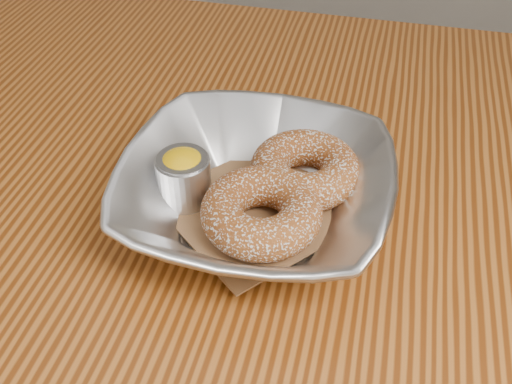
% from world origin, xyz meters
% --- Properties ---
extents(table, '(1.20, 0.80, 0.75)m').
position_xyz_m(table, '(0.00, 0.00, 0.65)').
color(table, brown).
rests_on(table, ground_plane).
extents(serving_bowl, '(0.24, 0.24, 0.06)m').
position_xyz_m(serving_bowl, '(0.05, -0.04, 0.78)').
color(serving_bowl, silver).
rests_on(serving_bowl, table).
extents(parchment, '(0.20, 0.20, 0.00)m').
position_xyz_m(parchment, '(0.05, -0.04, 0.76)').
color(parchment, brown).
rests_on(parchment, table).
extents(donut_back, '(0.11, 0.11, 0.04)m').
position_xyz_m(donut_back, '(0.09, 0.00, 0.78)').
color(donut_back, brown).
rests_on(donut_back, parchment).
extents(donut_front, '(0.13, 0.13, 0.04)m').
position_xyz_m(donut_front, '(0.06, -0.06, 0.78)').
color(donut_front, brown).
rests_on(donut_front, parchment).
extents(ramekin, '(0.05, 0.05, 0.05)m').
position_xyz_m(ramekin, '(-0.02, -0.04, 0.79)').
color(ramekin, silver).
rests_on(ramekin, table).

